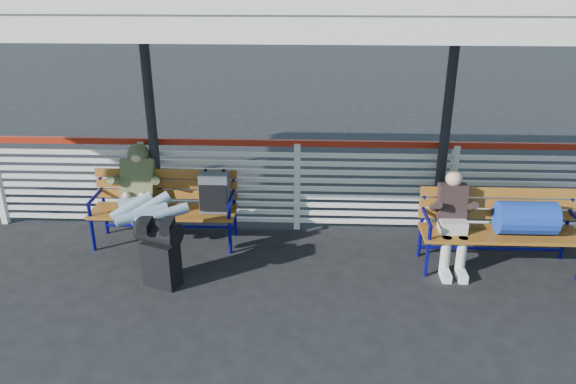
{
  "coord_description": "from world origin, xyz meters",
  "views": [
    {
      "loc": [
        0.17,
        -4.89,
        3.35
      ],
      "look_at": [
        -0.08,
        1.0,
        0.9
      ],
      "focal_mm": 35.0,
      "sensor_mm": 36.0,
      "label": 1
    }
  ],
  "objects_px": {
    "companion_person": "(453,220)",
    "luggage_stack": "(160,250)",
    "bench_left": "(183,198)",
    "traveler_man": "(144,202)",
    "bench_right": "(515,220)"
  },
  "relations": [
    {
      "from": "companion_person",
      "to": "luggage_stack",
      "type": "bearing_deg",
      "value": -170.4
    },
    {
      "from": "luggage_stack",
      "to": "companion_person",
      "type": "relative_size",
      "value": 0.69
    },
    {
      "from": "luggage_stack",
      "to": "bench_left",
      "type": "xyz_separation_m",
      "value": [
        0.04,
        1.03,
        0.18
      ]
    },
    {
      "from": "luggage_stack",
      "to": "traveler_man",
      "type": "bearing_deg",
      "value": 138.5
    },
    {
      "from": "bench_left",
      "to": "luggage_stack",
      "type": "bearing_deg",
      "value": -92.01
    },
    {
      "from": "bench_right",
      "to": "traveler_man",
      "type": "xyz_separation_m",
      "value": [
        -4.29,
        0.14,
        0.08
      ]
    },
    {
      "from": "luggage_stack",
      "to": "companion_person",
      "type": "bearing_deg",
      "value": 31.4
    },
    {
      "from": "bench_right",
      "to": "bench_left",
      "type": "bearing_deg",
      "value": 173.03
    },
    {
      "from": "bench_left",
      "to": "bench_right",
      "type": "bearing_deg",
      "value": -6.97
    },
    {
      "from": "companion_person",
      "to": "bench_right",
      "type": "bearing_deg",
      "value": -0.11
    },
    {
      "from": "luggage_stack",
      "to": "bench_left",
      "type": "bearing_deg",
      "value": 109.8
    },
    {
      "from": "luggage_stack",
      "to": "bench_left",
      "type": "distance_m",
      "value": 1.04
    },
    {
      "from": "traveler_man",
      "to": "companion_person",
      "type": "relative_size",
      "value": 1.43
    },
    {
      "from": "luggage_stack",
      "to": "traveler_man",
      "type": "xyz_separation_m",
      "value": [
        -0.35,
        0.69,
        0.26
      ]
    },
    {
      "from": "bench_left",
      "to": "companion_person",
      "type": "height_order",
      "value": "companion_person"
    }
  ]
}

